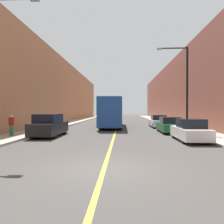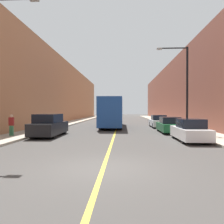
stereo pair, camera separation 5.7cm
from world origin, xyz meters
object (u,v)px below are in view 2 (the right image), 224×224
(car_right_near, at_px, (190,131))
(pedestrian, at_px, (11,125))
(parked_suv_left, at_px, (49,126))
(car_right_far, at_px, (158,122))
(car_right_mid, at_px, (169,126))
(street_lamp_right, at_px, (184,83))
(bus, at_px, (112,112))

(car_right_near, xyz_separation_m, pedestrian, (-13.34, 1.16, 0.32))
(parked_suv_left, xyz_separation_m, pedestrian, (-2.61, -1.09, 0.16))
(car_right_far, bearing_deg, car_right_near, -88.65)
(pedestrian, bearing_deg, car_right_mid, 18.54)
(car_right_mid, xyz_separation_m, pedestrian, (-13.10, -4.39, 0.34))
(parked_suv_left, distance_m, street_lamp_right, 12.73)
(car_right_far, height_order, street_lamp_right, street_lamp_right)
(bus, relative_size, car_right_mid, 2.67)
(car_right_mid, distance_m, car_right_far, 6.30)
(parked_suv_left, height_order, pedestrian, parked_suv_left)
(parked_suv_left, distance_m, car_right_near, 10.97)
(car_right_near, bearing_deg, street_lamp_right, 78.66)
(car_right_mid, relative_size, street_lamp_right, 0.56)
(car_right_far, bearing_deg, street_lamp_right, -78.72)
(car_right_far, bearing_deg, car_right_mid, -89.67)
(bus, height_order, car_right_near, bus)
(bus, bearing_deg, car_right_mid, -48.72)
(car_right_near, distance_m, pedestrian, 13.40)
(car_right_near, xyz_separation_m, car_right_far, (-0.28, 11.86, -0.01))
(car_right_mid, bearing_deg, pedestrian, -161.46)
(street_lamp_right, height_order, pedestrian, street_lamp_right)
(bus, bearing_deg, pedestrian, -123.65)
(car_right_near, xyz_separation_m, car_right_mid, (-0.24, 5.56, -0.02))
(pedestrian, bearing_deg, car_right_far, 39.30)
(car_right_far, relative_size, pedestrian, 2.80)
(car_right_mid, distance_m, pedestrian, 13.82)
(parked_suv_left, relative_size, street_lamp_right, 0.62)
(car_right_mid, bearing_deg, car_right_near, -87.50)
(parked_suv_left, bearing_deg, car_right_near, -11.85)
(car_right_near, bearing_deg, parked_suv_left, 168.15)
(parked_suv_left, xyz_separation_m, car_right_near, (10.73, -2.25, -0.15))
(parked_suv_left, distance_m, car_right_mid, 11.00)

